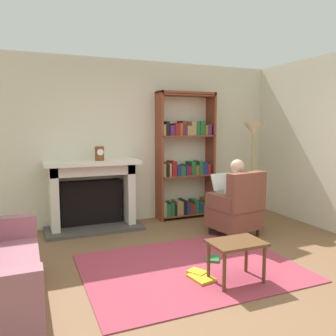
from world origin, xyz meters
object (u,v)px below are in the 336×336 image
object	(u,v)px
bookshelf	(186,160)
floor_lamp	(253,138)
fireplace	(92,192)
side_table	(236,248)
armchair_reading	(237,208)
seated_reader	(232,194)
mantel_clock	(99,154)

from	to	relation	value
bookshelf	floor_lamp	xyz separation A→B (m)	(0.93, -0.65, 0.40)
bookshelf	floor_lamp	size ratio (longest dim) A/B	1.31
fireplace	side_table	xyz separation A→B (m)	(1.02, -2.50, -0.21)
side_table	floor_lamp	distance (m)	2.66
armchair_reading	seated_reader	size ratio (longest dim) A/B	0.85
fireplace	mantel_clock	xyz separation A→B (m)	(0.11, -0.10, 0.62)
mantel_clock	seated_reader	world-z (taller)	mantel_clock
mantel_clock	armchair_reading	distance (m)	2.24
seated_reader	fireplace	bearing A→B (deg)	-42.31
fireplace	floor_lamp	xyz separation A→B (m)	(2.58, -0.62, 0.84)
fireplace	armchair_reading	distance (m)	2.25
armchair_reading	seated_reader	world-z (taller)	seated_reader
mantel_clock	side_table	xyz separation A→B (m)	(0.91, -2.40, -0.83)
armchair_reading	side_table	world-z (taller)	armchair_reading
side_table	fireplace	bearing A→B (deg)	112.11
mantel_clock	floor_lamp	distance (m)	2.53
bookshelf	armchair_reading	world-z (taller)	bookshelf
fireplace	armchair_reading	world-z (taller)	fireplace
fireplace	mantel_clock	bearing A→B (deg)	-43.00
fireplace	bookshelf	world-z (taller)	bookshelf
mantel_clock	armchair_reading	bearing A→B (deg)	-32.65
armchair_reading	seated_reader	distance (m)	0.23
fireplace	seated_reader	xyz separation A→B (m)	(1.86, -1.12, 0.04)
mantel_clock	floor_lamp	world-z (taller)	floor_lamp
mantel_clock	bookshelf	size ratio (longest dim) A/B	0.10
fireplace	mantel_clock	distance (m)	0.64
floor_lamp	mantel_clock	bearing A→B (deg)	168.13
seated_reader	floor_lamp	xyz separation A→B (m)	(0.72, 0.50, 0.80)
bookshelf	side_table	xyz separation A→B (m)	(-0.63, -2.53, -0.65)
floor_lamp	seated_reader	bearing A→B (deg)	-145.29
seated_reader	armchair_reading	bearing A→B (deg)	90.00
fireplace	floor_lamp	bearing A→B (deg)	-13.53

